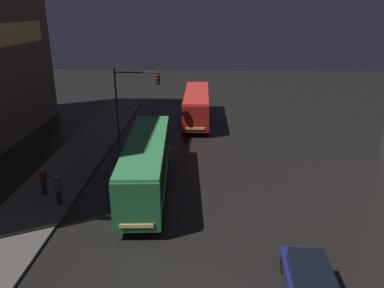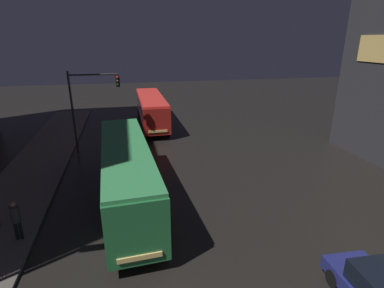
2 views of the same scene
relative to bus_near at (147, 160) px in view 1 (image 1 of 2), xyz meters
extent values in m
cube|color=#56514C|center=(-6.17, -0.44, -1.97)|extent=(4.00, 48.00, 0.15)
cube|color=#236B38|center=(0.00, 0.00, -0.19)|extent=(2.98, 11.42, 2.61)
cube|color=black|center=(0.00, 0.00, 0.36)|extent=(2.99, 10.52, 1.10)
cube|color=#399252|center=(0.00, 0.00, 1.19)|extent=(2.92, 11.19, 0.16)
cube|color=#F4CC72|center=(0.32, -5.66, -1.10)|extent=(1.65, 0.19, 0.20)
cylinder|color=black|center=(1.31, -4.18, -1.55)|extent=(0.31, 1.01, 1.00)
cylinder|color=black|center=(-0.84, -4.30, -1.55)|extent=(0.31, 1.01, 1.00)
cylinder|color=black|center=(0.84, 4.31, -1.55)|extent=(0.31, 1.01, 1.00)
cylinder|color=black|center=(-1.31, 4.19, -1.55)|extent=(0.31, 1.01, 1.00)
cube|color=#AD1E19|center=(2.70, 15.54, -0.31)|extent=(2.43, 10.85, 2.37)
cube|color=black|center=(2.70, 15.54, 0.12)|extent=(2.48, 9.99, 1.10)
cube|color=red|center=(2.70, 15.54, 0.95)|extent=(2.38, 10.64, 0.16)
cube|color=#F4CC72|center=(2.73, 10.10, -1.10)|extent=(1.66, 0.11, 0.20)
cylinder|color=black|center=(3.81, 11.52, -1.55)|extent=(0.26, 1.00, 1.00)
cylinder|color=black|center=(1.64, 11.51, -1.55)|extent=(0.26, 1.00, 1.00)
cylinder|color=black|center=(3.77, 19.56, -1.55)|extent=(0.26, 1.00, 1.00)
cylinder|color=black|center=(1.60, 19.55, -1.55)|extent=(0.26, 1.00, 1.00)
cube|color=navy|center=(7.74, -9.19, -1.50)|extent=(1.97, 4.73, 0.50)
cube|color=black|center=(7.74, -9.19, -0.90)|extent=(1.60, 2.63, 0.70)
cylinder|color=black|center=(8.61, -7.61, -1.73)|extent=(0.23, 0.65, 0.64)
cylinder|color=black|center=(7.04, -7.53, -1.73)|extent=(0.23, 0.65, 0.64)
cylinder|color=black|center=(-4.84, -2.33, -1.46)|extent=(0.14, 0.14, 0.88)
cylinder|color=black|center=(-4.66, -2.33, -1.46)|extent=(0.14, 0.14, 0.88)
cylinder|color=#333338|center=(-4.75, -2.33, -0.65)|extent=(0.48, 0.48, 0.73)
sphere|color=#8C664C|center=(-4.75, -2.33, -0.17)|extent=(0.22, 0.22, 0.22)
cylinder|color=black|center=(-6.21, -1.09, -1.49)|extent=(0.14, 0.14, 0.82)
cylinder|color=black|center=(-6.03, -1.09, -1.49)|extent=(0.14, 0.14, 0.82)
cylinder|color=#422319|center=(-6.12, -1.09, -0.74)|extent=(0.57, 0.57, 0.68)
sphere|color=#8C664C|center=(-6.12, -1.09, -0.29)|extent=(0.22, 0.22, 0.22)
cylinder|color=#2D2D2D|center=(-3.77, 8.85, 1.11)|extent=(0.16, 0.16, 6.31)
cylinder|color=#2D2D2D|center=(-2.03, 8.85, 3.96)|extent=(3.49, 0.12, 0.12)
cube|color=black|center=(-0.28, 8.85, 3.46)|extent=(0.30, 0.24, 0.90)
sphere|color=red|center=(-0.28, 8.71, 3.74)|extent=(0.18, 0.18, 0.18)
sphere|color=#3B2B07|center=(-0.28, 8.71, 3.46)|extent=(0.18, 0.18, 0.18)
sphere|color=black|center=(-0.28, 8.71, 3.18)|extent=(0.18, 0.18, 0.18)
camera|label=1|loc=(3.55, -21.17, 8.73)|focal=35.00mm
camera|label=2|loc=(0.24, -14.78, 6.38)|focal=28.00mm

